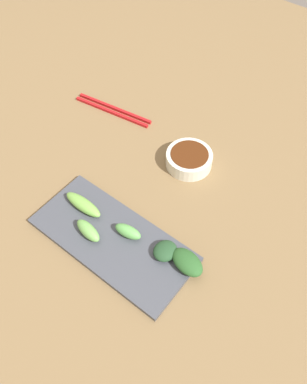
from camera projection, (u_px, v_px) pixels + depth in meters
tabletop at (133, 206)px, 0.89m from camera, size 2.10×2.10×0.02m
sauce_bowl at (189, 159)px, 0.94m from camera, size 0.11×0.11×0.04m
serving_plate at (113, 240)px, 0.82m from camera, size 0.16×0.35×0.01m
broccoli_stalk_0 at (128, 231)px, 0.81m from camera, size 0.04×0.06×0.03m
broccoli_leafy_1 at (165, 251)px, 0.79m from camera, size 0.06×0.05×0.02m
broccoli_stalk_2 at (83, 205)px, 0.85m from camera, size 0.03×0.10×0.03m
broccoli_stalk_3 at (88, 231)px, 0.81m from camera, size 0.04×0.07×0.03m
broccoli_leafy_4 at (187, 262)px, 0.77m from camera, size 0.06×0.08×0.03m
chopsticks at (113, 110)px, 1.07m from camera, size 0.06×0.23×0.01m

